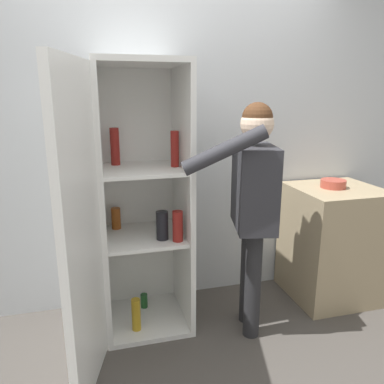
% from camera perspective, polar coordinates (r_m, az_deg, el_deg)
% --- Properties ---
extents(ground_plane, '(12.00, 12.00, 0.00)m').
position_cam_1_polar(ground_plane, '(2.51, 2.23, -25.63)').
color(ground_plane, '#4C4742').
extents(wall_back, '(7.00, 0.06, 2.55)m').
position_cam_1_polar(wall_back, '(2.88, -3.29, 7.72)').
color(wall_back, silver).
rests_on(wall_back, ground_plane).
extents(refrigerator, '(0.79, 1.16, 1.83)m').
position_cam_1_polar(refrigerator, '(2.49, -9.30, -2.14)').
color(refrigerator, white).
rests_on(refrigerator, ground_plane).
extents(person, '(0.70, 0.56, 1.58)m').
position_cam_1_polar(person, '(2.48, 9.24, -0.23)').
color(person, '#262628').
rests_on(person, ground_plane).
extents(counter, '(0.66, 0.63, 0.92)m').
position_cam_1_polar(counter, '(3.26, 20.57, -7.23)').
color(counter, tan).
rests_on(counter, ground_plane).
extents(bowl, '(0.19, 0.19, 0.06)m').
position_cam_1_polar(bowl, '(3.11, 20.72, 1.19)').
color(bowl, '#B24738').
rests_on(bowl, counter).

